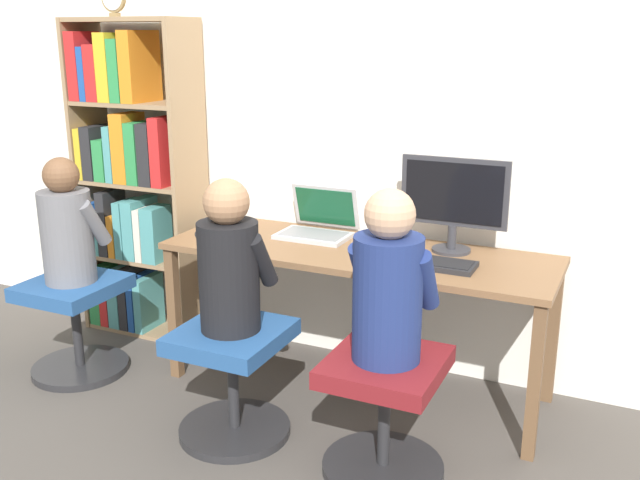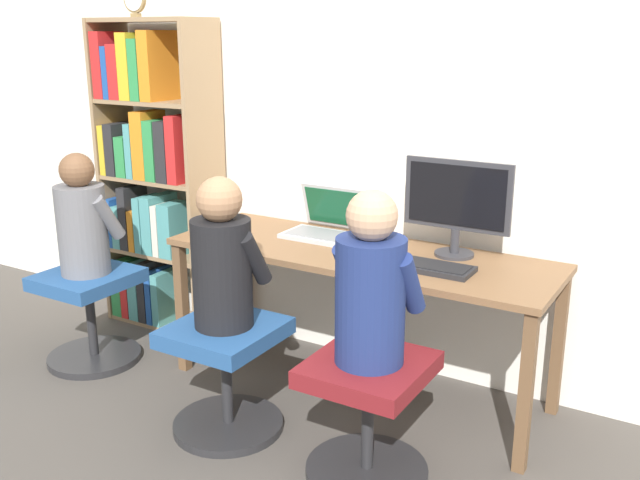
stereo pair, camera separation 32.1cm
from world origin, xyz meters
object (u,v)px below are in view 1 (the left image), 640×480
at_px(laptop, 317,226).
at_px(person_at_laptop, 229,263).
at_px(office_chair_right, 233,373).
at_px(office_chair_side, 76,319).
at_px(person_near_shelf, 67,227).
at_px(desktop_monitor, 454,200).
at_px(person_at_monitor, 388,285).
at_px(keyboard, 430,263).
at_px(office_chair_left, 384,407).
at_px(bookshelf, 129,183).

xyz_separation_m(laptop, person_at_laptop, (-0.05, -0.75, 0.02)).
height_order(office_chair_right, office_chair_side, same).
bearing_deg(person_near_shelf, desktop_monitor, 18.49).
bearing_deg(person_at_laptop, person_at_monitor, 0.74).
relative_size(desktop_monitor, person_at_monitor, 0.75).
bearing_deg(desktop_monitor, person_at_laptop, -133.32).
bearing_deg(person_at_monitor, office_chair_right, -178.89).
distance_m(keyboard, office_chair_left, 0.68).
bearing_deg(person_at_monitor, bookshelf, 157.69).
bearing_deg(bookshelf, keyboard, -7.09).
height_order(office_chair_left, office_chair_right, same).
bearing_deg(office_chair_right, desktop_monitor, 46.84).
distance_m(keyboard, person_near_shelf, 1.76).
bearing_deg(bookshelf, person_near_shelf, -82.35).
bearing_deg(keyboard, person_near_shelf, -168.73).
relative_size(person_at_monitor, bookshelf, 0.37).
distance_m(keyboard, office_chair_side, 1.82).
bearing_deg(person_at_monitor, person_at_laptop, -179.26).
bearing_deg(office_chair_side, office_chair_right, -9.64).
xyz_separation_m(office_chair_right, office_chair_side, (-1.04, 0.18, 0.00)).
distance_m(laptop, office_chair_left, 1.09).
bearing_deg(office_chair_right, person_at_monitor, 1.11).
relative_size(desktop_monitor, laptop, 1.41).
bearing_deg(desktop_monitor, person_near_shelf, -161.51).
bearing_deg(laptop, office_chair_left, -49.47).
bearing_deg(office_chair_side, person_at_laptop, -9.41).
distance_m(person_at_laptop, bookshelf, 1.34).
xyz_separation_m(desktop_monitor, person_at_laptop, (-0.72, -0.76, -0.17)).
height_order(person_at_monitor, person_near_shelf, person_at_monitor).
relative_size(office_chair_left, office_chair_right, 1.00).
xyz_separation_m(desktop_monitor, keyboard, (-0.03, -0.24, -0.23)).
height_order(laptop, bookshelf, bookshelf).
xyz_separation_m(office_chair_left, person_at_monitor, (0.00, 0.00, 0.50)).
relative_size(keyboard, person_at_laptop, 0.61).
bearing_deg(office_chair_side, person_near_shelf, 90.00).
xyz_separation_m(keyboard, bookshelf, (-1.80, 0.22, 0.15)).
bearing_deg(laptop, desktop_monitor, 1.31).
distance_m(desktop_monitor, person_at_monitor, 0.77).
height_order(office_chair_left, person_near_shelf, person_near_shelf).
height_order(keyboard, office_chair_left, keyboard).
relative_size(laptop, office_chair_right, 0.71).
relative_size(desktop_monitor, person_near_shelf, 0.79).
height_order(bookshelf, person_near_shelf, bookshelf).
height_order(office_chair_right, person_at_laptop, person_at_laptop).
bearing_deg(office_chair_side, bookshelf, 97.59).
bearing_deg(person_at_monitor, office_chair_side, 174.58).
distance_m(laptop, office_chair_side, 1.31).
bearing_deg(person_near_shelf, office_chair_side, -90.00).
distance_m(desktop_monitor, office_chair_left, 1.01).
bearing_deg(office_chair_right, bookshelf, 146.04).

